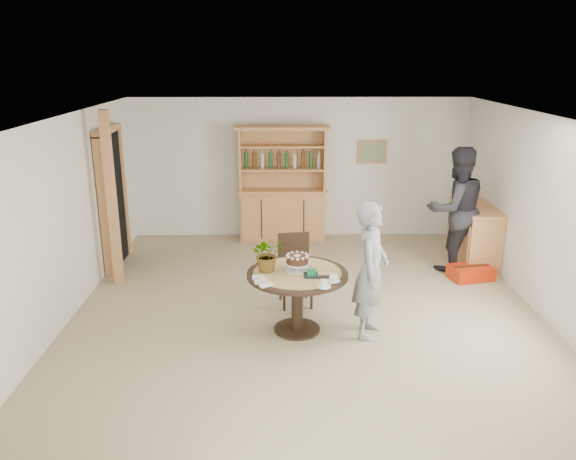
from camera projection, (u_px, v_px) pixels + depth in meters
The scene contains 17 objects.
ground at pixel (307, 319), 7.11m from camera, with size 7.00×7.00×0.00m, color tan.
room_shell at pixel (309, 185), 6.60m from camera, with size 6.04×7.04×2.52m.
doorway at pixel (112, 197), 8.66m from camera, with size 0.13×1.10×2.18m.
pine_post at pixel (112, 201), 7.86m from camera, with size 0.12×0.12×2.50m, color tan.
hutch at pixel (283, 202), 10.00m from camera, with size 1.62×0.54×2.04m.
sideboard at pixel (474, 234), 8.91m from camera, with size 0.54×1.26×0.94m.
dining_table at pixel (297, 284), 6.64m from camera, with size 1.20×1.20×0.76m.
dining_chair at pixel (295, 265), 7.46m from camera, with size 0.47×0.47×0.95m.
birthday_cake at pixel (297, 261), 6.61m from camera, with size 0.30×0.30×0.20m.
flower_vase at pixel (268, 254), 6.58m from camera, with size 0.38×0.33×0.42m, color #3F7233.
gift_tray at pixel (316, 274), 6.47m from camera, with size 0.30×0.20×0.08m.
coffee_cup_a at pixel (334, 278), 6.32m from camera, with size 0.15×0.15×0.09m.
coffee_cup_b at pixel (324, 284), 6.16m from camera, with size 0.15×0.15×0.08m.
napkins at pixel (262, 281), 6.29m from camera, with size 0.24×0.33×0.03m.
teen_boy at pixel (371, 270), 6.49m from camera, with size 0.60×0.39×1.64m, color gray.
adult_person at pixel (456, 210), 8.50m from camera, with size 0.93×0.73×1.92m, color black.
red_suitcase at pixel (471, 272), 8.36m from camera, with size 0.68×0.53×0.21m.
Camera 1 is at (-0.31, -6.45, 3.20)m, focal length 35.00 mm.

